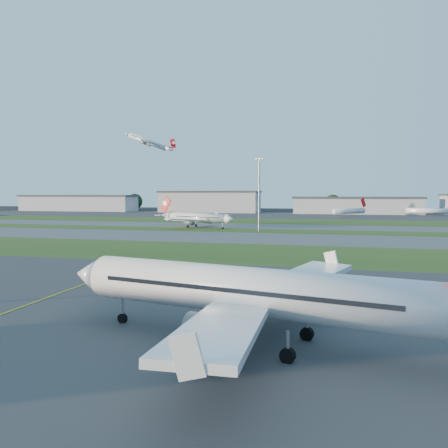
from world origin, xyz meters
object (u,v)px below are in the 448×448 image
(airliner_parked, at_px, (259,294))
(mini_jet_far, at_px, (430,211))
(airliner_taxiing, at_px, (197,218))
(light_mast_centre, at_px, (259,189))
(mini_jet_near, at_px, (349,211))

(airliner_parked, height_order, mini_jet_far, airliner_parked)
(airliner_parked, bearing_deg, airliner_taxiing, 121.33)
(airliner_parked, bearing_deg, light_mast_centre, 110.96)
(mini_jet_near, bearing_deg, light_mast_centre, -156.74)
(airliner_parked, relative_size, airliner_taxiing, 1.26)
(airliner_taxiing, bearing_deg, light_mast_centre, -178.76)
(airliner_parked, relative_size, mini_jet_near, 1.81)
(airliner_parked, height_order, airliner_taxiing, airliner_parked)
(airliner_taxiing, relative_size, mini_jet_near, 1.43)
(mini_jet_near, xyz_separation_m, light_mast_centre, (-34.31, -109.72, 11.53))
(light_mast_centre, bearing_deg, mini_jet_far, 57.40)
(airliner_parked, distance_m, light_mast_centre, 116.27)
(mini_jet_far, relative_size, light_mast_centre, 1.11)
(airliner_parked, distance_m, mini_jet_far, 247.77)
(mini_jet_near, distance_m, mini_jet_far, 48.84)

